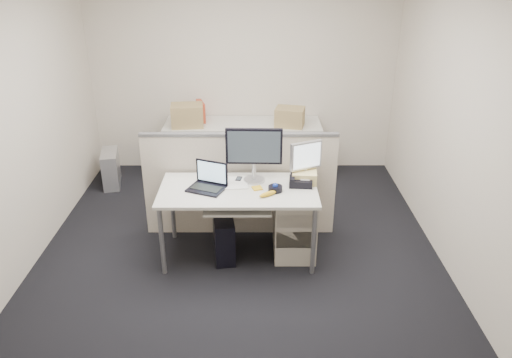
{
  "coord_description": "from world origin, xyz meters",
  "views": [
    {
      "loc": [
        0.16,
        -4.25,
        2.81
      ],
      "look_at": [
        0.17,
        0.15,
        0.76
      ],
      "focal_mm": 35.0,
      "sensor_mm": 36.0,
      "label": 1
    }
  ],
  "objects_px": {
    "monitor_main": "(254,155)",
    "desk_phone": "(301,182)",
    "laptop": "(206,178)",
    "desk": "(238,195)"
  },
  "relations": [
    {
      "from": "desk",
      "to": "monitor_main",
      "type": "height_order",
      "value": "monitor_main"
    },
    {
      "from": "monitor_main",
      "to": "laptop",
      "type": "bearing_deg",
      "value": -154.5
    },
    {
      "from": "desk",
      "to": "monitor_main",
      "type": "xyz_separation_m",
      "value": [
        0.15,
        0.18,
        0.34
      ]
    },
    {
      "from": "laptop",
      "to": "desk_phone",
      "type": "xyz_separation_m",
      "value": [
        0.9,
        0.1,
        -0.09
      ]
    },
    {
      "from": "monitor_main",
      "to": "laptop",
      "type": "relative_size",
      "value": 1.64
    },
    {
      "from": "desk",
      "to": "laptop",
      "type": "height_order",
      "value": "laptop"
    },
    {
      "from": "monitor_main",
      "to": "desk_phone",
      "type": "height_order",
      "value": "monitor_main"
    },
    {
      "from": "desk",
      "to": "desk_phone",
      "type": "xyz_separation_m",
      "value": [
        0.6,
        0.08,
        0.1
      ]
    },
    {
      "from": "monitor_main",
      "to": "laptop",
      "type": "xyz_separation_m",
      "value": [
        -0.45,
        -0.2,
        -0.15
      ]
    },
    {
      "from": "monitor_main",
      "to": "desk_phone",
      "type": "xyz_separation_m",
      "value": [
        0.45,
        -0.1,
        -0.24
      ]
    }
  ]
}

